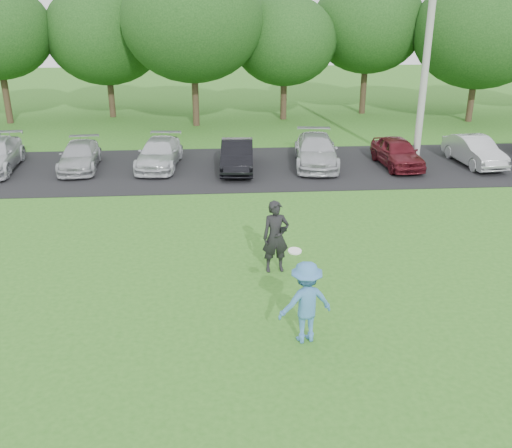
{
  "coord_description": "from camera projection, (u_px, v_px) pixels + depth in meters",
  "views": [
    {
      "loc": [
        -0.97,
        -9.89,
        6.7
      ],
      "look_at": [
        0.0,
        3.5,
        1.3
      ],
      "focal_mm": 40.0,
      "sensor_mm": 36.0,
      "label": 1
    }
  ],
  "objects": [
    {
      "name": "frisbee_player",
      "position": [
        306.0,
        302.0,
        11.61
      ],
      "size": [
        1.28,
        0.92,
        2.04
      ],
      "color": "teal",
      "rests_on": "ground"
    },
    {
      "name": "ground",
      "position": [
        268.0,
        346.0,
        11.72
      ],
      "size": [
        100.0,
        100.0,
        0.0
      ],
      "primitive_type": "plane",
      "color": "#2E681D",
      "rests_on": "ground"
    },
    {
      "name": "utility_pole",
      "position": [
        428.0,
        47.0,
        22.1
      ],
      "size": [
        0.28,
        0.28,
        9.64
      ],
      "primitive_type": "cylinder",
      "color": "#9D9D98",
      "rests_on": "ground"
    },
    {
      "name": "parked_cars",
      "position": [
        238.0,
        153.0,
        23.57
      ],
      "size": [
        28.37,
        4.78,
        1.24
      ],
      "color": "silver",
      "rests_on": "parking_lot"
    },
    {
      "name": "parking_lot",
      "position": [
        240.0,
        168.0,
        23.74
      ],
      "size": [
        32.0,
        6.5,
        0.03
      ],
      "primitive_type": "cube",
      "color": "black",
      "rests_on": "ground"
    },
    {
      "name": "camera_bystander",
      "position": [
        276.0,
        237.0,
        14.58
      ],
      "size": [
        0.75,
        0.54,
        1.91
      ],
      "color": "black",
      "rests_on": "ground"
    },
    {
      "name": "tree_row",
      "position": [
        258.0,
        31.0,
        31.05
      ],
      "size": [
        42.39,
        9.85,
        8.64
      ],
      "color": "#38281C",
      "rests_on": "ground"
    }
  ]
}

